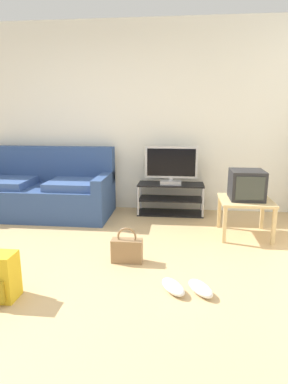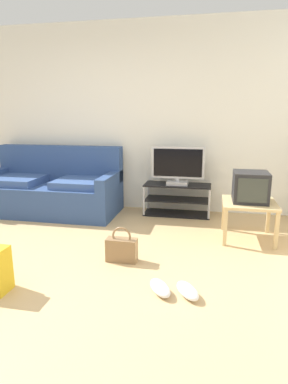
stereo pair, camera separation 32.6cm
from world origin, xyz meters
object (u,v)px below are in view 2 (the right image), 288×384
(side_table, at_px, (249,207))
(handbag, at_px, (122,249))
(flat_tv, at_px, (178,166))
(tv_stand, at_px, (177,199))
(sneakers_pair, at_px, (174,289))
(crt_tv, at_px, (250,187))
(couch, at_px, (53,189))

(side_table, bearing_deg, handbag, -145.63)
(flat_tv, bearing_deg, side_table, -40.66)
(tv_stand, distance_m, side_table, 1.21)
(flat_tv, bearing_deg, handbag, -102.83)
(tv_stand, bearing_deg, flat_tv, -90.00)
(tv_stand, height_order, sneakers_pair, tv_stand)
(crt_tv, relative_size, sneakers_pair, 0.83)
(couch, bearing_deg, crt_tv, -11.65)
(sneakers_pair, bearing_deg, crt_tv, 63.57)
(crt_tv, height_order, sneakers_pair, crt_tv)
(flat_tv, relative_size, crt_tv, 1.85)
(tv_stand, xyz_separation_m, handbag, (-0.37, -1.66, -0.10))
(tv_stand, distance_m, handbag, 1.71)
(couch, distance_m, tv_stand, 1.82)
(couch, relative_size, flat_tv, 2.63)
(tv_stand, height_order, side_table, same)
(couch, relative_size, sneakers_pair, 4.02)
(flat_tv, height_order, sneakers_pair, flat_tv)
(couch, bearing_deg, flat_tv, 6.27)
(handbag, xyz_separation_m, sneakers_pair, (0.57, -0.52, -0.08))
(crt_tv, height_order, handbag, crt_tv)
(side_table, relative_size, sneakers_pair, 1.23)
(handbag, bearing_deg, sneakers_pair, -42.47)
(couch, bearing_deg, tv_stand, 6.97)
(tv_stand, xyz_separation_m, crt_tv, (0.90, -0.78, 0.39))
(couch, distance_m, handbag, 2.04)
(tv_stand, bearing_deg, sneakers_pair, -84.83)
(flat_tv, distance_m, side_table, 1.23)
(side_table, relative_size, crt_tv, 1.49)
(couch, bearing_deg, sneakers_pair, -44.48)
(crt_tv, bearing_deg, flat_tv, 139.94)
(tv_stand, distance_m, flat_tv, 0.49)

